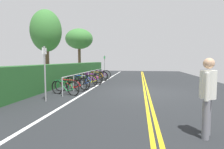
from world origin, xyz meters
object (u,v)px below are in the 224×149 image
bicycle_4 (89,80)px  bicycle_6 (92,77)px  pedestrian (208,92)px  tree_mid (46,31)px  bike_rack (89,75)px  sign_post_far (105,64)px  bicycle_3 (82,81)px  sign_post_near (45,68)px  bicycle_7 (97,76)px  bicycle_1 (71,85)px  bicycle_2 (77,83)px  bicycle_5 (91,78)px  bicycle_0 (65,88)px  bicycle_8 (97,76)px  bicycle_9 (101,74)px  tree_far_right (79,39)px

bicycle_4 → bicycle_6: size_ratio=1.04×
pedestrian → tree_mid: 11.83m
bicycle_6 → tree_mid: bearing=99.9°
bike_rack → sign_post_far: size_ratio=4.19×
bicycle_3 → pedestrian: (-6.49, -4.72, 0.57)m
bicycle_3 → sign_post_near: size_ratio=0.86×
bicycle_6 → sign_post_far: 3.64m
bicycle_6 → bicycle_7: size_ratio=0.93×
bicycle_1 → sign_post_far: 7.56m
bicycle_2 → sign_post_near: (-3.11, 0.18, 0.95)m
bicycle_4 → sign_post_far: 5.13m
bicycle_5 → bicycle_6: bicycle_5 is taller
pedestrian → bicycle_1: bearing=44.5°
bicycle_0 → bicycle_2: (1.69, 0.01, 0.01)m
bicycle_0 → bicycle_5: 4.21m
bicycle_5 → bicycle_0: bearing=178.9°
bicycle_2 → bicycle_0: bearing=-179.7°
bicycle_8 → tree_mid: tree_mid is taller
bicycle_2 → bicycle_9: bearing=-1.3°
bicycle_8 → bicycle_4: bearing=-176.7°
bicycle_5 → bicycle_9: size_ratio=0.94×
bicycle_9 → sign_post_far: bearing=-6.9°
bike_rack → bicycle_7: 2.02m
bicycle_0 → tree_far_right: bearing=15.4°
bicycle_3 → bicycle_9: bearing=-0.9°
bicycle_2 → bicycle_3: 0.80m
bicycle_8 → tree_mid: bearing=126.3°
bicycle_4 → bicycle_9: 4.06m
bicycle_7 → bicycle_5: bearing=177.3°
bicycle_7 → bicycle_9: (1.69, 0.03, -0.00)m
bicycle_8 → sign_post_near: 8.14m
bicycle_1 → bicycle_8: 5.73m
bicycle_7 → bicycle_9: 1.69m
bicycle_5 → tree_mid: tree_mid is taller
bicycle_5 → bicycle_8: size_ratio=0.95×
bicycle_0 → sign_post_near: 1.72m
bicycle_3 → bicycle_9: bicycle_9 is taller
bicycle_5 → sign_post_far: size_ratio=0.83×
pedestrian → bicycle_6: bearing=28.0°
bike_rack → bicycle_3: (-1.27, 0.02, -0.27)m
bicycle_2 → bicycle_5: bearing=-2.0°
bicycle_3 → bicycle_6: bicycle_3 is taller
sign_post_far → bicycle_2: bearing=177.9°
bicycle_4 → bicycle_7: 2.37m
tree_mid → bike_rack: bearing=-100.5°
bicycle_8 → bicycle_5: bearing=-177.8°
tree_mid → bicycle_8: bearing=-53.7°
bicycle_0 → bicycle_2: bearing=0.3°
bicycle_2 → bicycle_5: size_ratio=0.98×
bike_rack → sign_post_near: sign_post_near is taller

